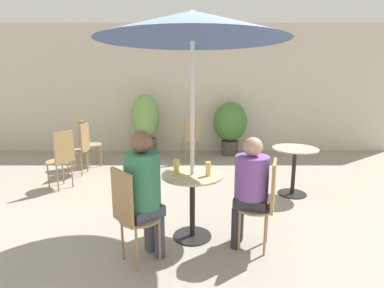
{
  "coord_description": "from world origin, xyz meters",
  "views": [
    {
      "loc": [
        0.13,
        -3.1,
        1.73
      ],
      "look_at": [
        0.13,
        0.37,
        0.98
      ],
      "focal_mm": 28.0,
      "sensor_mm": 36.0,
      "label": 1
    }
  ],
  "objects_px": {
    "beer_glass_1": "(176,168)",
    "potted_plant_1": "(230,124)",
    "beer_glass_0": "(208,169)",
    "cafe_table_near": "(192,193)",
    "bistro_chair_4": "(86,140)",
    "bistro_chair_2": "(190,136)",
    "bistro_chair_1": "(264,198)",
    "seated_person_0": "(143,185)",
    "bistro_chair_0": "(130,210)",
    "umbrella": "(192,26)",
    "potted_plant_0": "(145,122)",
    "bistro_chair_5": "(81,145)",
    "cafe_table_far": "(294,162)",
    "seated_person_1": "(249,183)",
    "bistro_chair_3": "(62,155)"
  },
  "relations": [
    {
      "from": "seated_person_1",
      "to": "beer_glass_0",
      "type": "height_order",
      "value": "seated_person_1"
    },
    {
      "from": "cafe_table_far",
      "to": "bistro_chair_5",
      "type": "distance_m",
      "value": 3.72
    },
    {
      "from": "beer_glass_0",
      "to": "potted_plant_1",
      "type": "distance_m",
      "value": 3.9
    },
    {
      "from": "bistro_chair_3",
      "to": "beer_glass_0",
      "type": "height_order",
      "value": "bistro_chair_3"
    },
    {
      "from": "bistro_chair_3",
      "to": "potted_plant_0",
      "type": "relative_size",
      "value": 0.67
    },
    {
      "from": "cafe_table_far",
      "to": "potted_plant_1",
      "type": "bearing_deg",
      "value": 104.74
    },
    {
      "from": "bistro_chair_3",
      "to": "umbrella",
      "type": "distance_m",
      "value": 3.05
    },
    {
      "from": "cafe_table_far",
      "to": "bistro_chair_3",
      "type": "distance_m",
      "value": 3.61
    },
    {
      "from": "bistro_chair_3",
      "to": "potted_plant_1",
      "type": "bearing_deg",
      "value": 161.77
    },
    {
      "from": "cafe_table_far",
      "to": "beer_glass_1",
      "type": "height_order",
      "value": "beer_glass_1"
    },
    {
      "from": "bistro_chair_5",
      "to": "beer_glass_0",
      "type": "relative_size",
      "value": 6.15
    },
    {
      "from": "potted_plant_1",
      "to": "umbrella",
      "type": "bearing_deg",
      "value": -103.1
    },
    {
      "from": "seated_person_1",
      "to": "cafe_table_far",
      "type": "bearing_deg",
      "value": 164.7
    },
    {
      "from": "seated_person_1",
      "to": "potted_plant_0",
      "type": "relative_size",
      "value": 0.83
    },
    {
      "from": "seated_person_1",
      "to": "beer_glass_0",
      "type": "bearing_deg",
      "value": -90.81
    },
    {
      "from": "bistro_chair_0",
      "to": "beer_glass_0",
      "type": "relative_size",
      "value": 6.15
    },
    {
      "from": "cafe_table_near",
      "to": "cafe_table_far",
      "type": "distance_m",
      "value": 2.0
    },
    {
      "from": "bistro_chair_5",
      "to": "umbrella",
      "type": "height_order",
      "value": "umbrella"
    },
    {
      "from": "bistro_chair_0",
      "to": "potted_plant_0",
      "type": "height_order",
      "value": "potted_plant_0"
    },
    {
      "from": "bistro_chair_3",
      "to": "seated_person_0",
      "type": "relative_size",
      "value": 0.74
    },
    {
      "from": "bistro_chair_1",
      "to": "bistro_chair_2",
      "type": "distance_m",
      "value": 3.53
    },
    {
      "from": "bistro_chair_2",
      "to": "seated_person_0",
      "type": "height_order",
      "value": "seated_person_0"
    },
    {
      "from": "bistro_chair_5",
      "to": "umbrella",
      "type": "distance_m",
      "value": 3.49
    },
    {
      "from": "seated_person_1",
      "to": "beer_glass_1",
      "type": "relative_size",
      "value": 6.56
    },
    {
      "from": "bistro_chair_3",
      "to": "bistro_chair_1",
      "type": "bearing_deg",
      "value": 92.07
    },
    {
      "from": "bistro_chair_4",
      "to": "umbrella",
      "type": "distance_m",
      "value": 3.87
    },
    {
      "from": "potted_plant_1",
      "to": "bistro_chair_1",
      "type": "bearing_deg",
      "value": -92.15
    },
    {
      "from": "beer_glass_1",
      "to": "potted_plant_1",
      "type": "height_order",
      "value": "potted_plant_1"
    },
    {
      "from": "bistro_chair_4",
      "to": "potted_plant_0",
      "type": "height_order",
      "value": "potted_plant_0"
    },
    {
      "from": "seated_person_0",
      "to": "potted_plant_1",
      "type": "height_order",
      "value": "seated_person_0"
    },
    {
      "from": "bistro_chair_1",
      "to": "umbrella",
      "type": "relative_size",
      "value": 0.4
    },
    {
      "from": "bistro_chair_0",
      "to": "cafe_table_far",
      "type": "bearing_deg",
      "value": -91.83
    },
    {
      "from": "beer_glass_0",
      "to": "bistro_chair_3",
      "type": "bearing_deg",
      "value": 145.15
    },
    {
      "from": "cafe_table_near",
      "to": "beer_glass_1",
      "type": "height_order",
      "value": "beer_glass_1"
    },
    {
      "from": "bistro_chair_0",
      "to": "beer_glass_1",
      "type": "xyz_separation_m",
      "value": [
        0.4,
        0.47,
        0.26
      ]
    },
    {
      "from": "potted_plant_1",
      "to": "bistro_chair_4",
      "type": "bearing_deg",
      "value": -161.47
    },
    {
      "from": "bistro_chair_2",
      "to": "beer_glass_1",
      "type": "height_order",
      "value": "bistro_chair_2"
    },
    {
      "from": "cafe_table_far",
      "to": "umbrella",
      "type": "bearing_deg",
      "value": -140.39
    },
    {
      "from": "seated_person_0",
      "to": "bistro_chair_2",
      "type": "bearing_deg",
      "value": -48.84
    },
    {
      "from": "cafe_table_far",
      "to": "beer_glass_1",
      "type": "relative_size",
      "value": 4.07
    },
    {
      "from": "seated_person_0",
      "to": "potted_plant_1",
      "type": "xyz_separation_m",
      "value": [
        1.34,
        4.2,
        -0.03
      ]
    },
    {
      "from": "bistro_chair_5",
      "to": "potted_plant_0",
      "type": "height_order",
      "value": "potted_plant_0"
    },
    {
      "from": "bistro_chair_5",
      "to": "bistro_chair_0",
      "type": "bearing_deg",
      "value": 31.72
    },
    {
      "from": "cafe_table_near",
      "to": "seated_person_1",
      "type": "bearing_deg",
      "value": -17.86
    },
    {
      "from": "bistro_chair_2",
      "to": "potted_plant_1",
      "type": "bearing_deg",
      "value": -170.01
    },
    {
      "from": "beer_glass_0",
      "to": "umbrella",
      "type": "relative_size",
      "value": 0.06
    },
    {
      "from": "bistro_chair_1",
      "to": "potted_plant_1",
      "type": "bearing_deg",
      "value": -164.29
    },
    {
      "from": "seated_person_1",
      "to": "bistro_chair_0",
      "type": "bearing_deg",
      "value": -56.35
    },
    {
      "from": "cafe_table_near",
      "to": "bistro_chair_4",
      "type": "xyz_separation_m",
      "value": [
        -2.11,
        2.78,
        0.04
      ]
    },
    {
      "from": "bistro_chair_5",
      "to": "seated_person_1",
      "type": "xyz_separation_m",
      "value": [
        2.63,
        -2.47,
        0.14
      ]
    }
  ]
}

